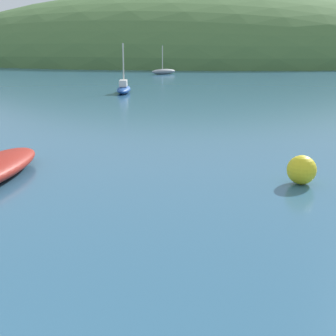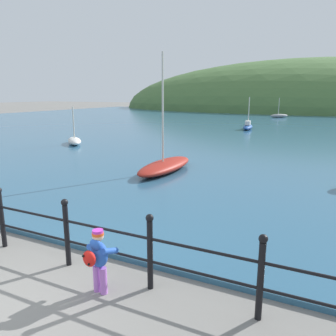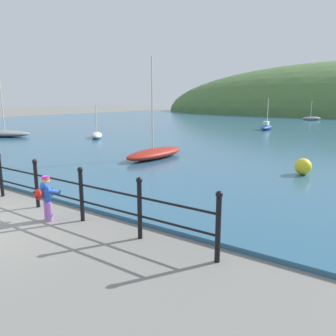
{
  "view_description": "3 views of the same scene",
  "coord_description": "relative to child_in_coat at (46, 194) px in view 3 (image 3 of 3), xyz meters",
  "views": [
    {
      "loc": [
        2.97,
        -0.27,
        2.73
      ],
      "look_at": [
        2.3,
        6.27,
        0.96
      ],
      "focal_mm": 50.0,
      "sensor_mm": 36.0,
      "label": 1
    },
    {
      "loc": [
        3.85,
        -2.45,
        2.92
      ],
      "look_at": [
        -0.33,
        6.22,
        0.75
      ],
      "focal_mm": 35.0,
      "sensor_mm": 36.0,
      "label": 2
    },
    {
      "loc": [
        7.06,
        -3.02,
        2.62
      ],
      "look_at": [
        2.5,
        3.57,
        0.93
      ],
      "focal_mm": 35.0,
      "sensor_mm": 36.0,
      "label": 3
    }
  ],
  "objects": [
    {
      "name": "mooring_buoy",
      "position": [
        3.62,
        7.47,
        -0.23
      ],
      "size": [
        0.56,
        0.56,
        0.56
      ],
      "primitive_type": "sphere",
      "color": "yellow",
      "rests_on": "water"
    },
    {
      "name": "water",
      "position": [
        -1.02,
        30.94,
        -0.56
      ],
      "size": [
        80.0,
        60.0,
        0.1
      ],
      "primitive_type": "cube",
      "color": "#2D5B7A",
      "rests_on": "ground"
    },
    {
      "name": "boat_far_right",
      "position": [
        -10.13,
        10.97,
        -0.3
      ],
      "size": [
        2.08,
        2.03,
        2.14
      ],
      "color": "silver",
      "rests_on": "water"
    },
    {
      "name": "boat_blue_hull",
      "position": [
        -16.08,
        7.86,
        -0.27
      ],
      "size": [
        4.34,
        3.04,
        4.97
      ],
      "color": "gray",
      "rests_on": "water"
    },
    {
      "name": "boat_green_fishing",
      "position": [
        -2.49,
        38.86,
        -0.27
      ],
      "size": [
        2.21,
        2.06,
        2.36
      ],
      "color": "gray",
      "rests_on": "water"
    },
    {
      "name": "boat_mid_harbor",
      "position": [
        -2.42,
        7.15,
        -0.27
      ],
      "size": [
        1.2,
        3.51,
        4.24
      ],
      "color": "maroon",
      "rests_on": "water"
    },
    {
      "name": "child_in_coat",
      "position": [
        0.0,
        0.0,
        0.0
      ],
      "size": [
        0.4,
        0.55,
        1.0
      ],
      "color": "#AD66C6",
      "rests_on": "ground"
    },
    {
      "name": "boat_nearest_quay",
      "position": [
        -2.95,
        23.54,
        -0.26
      ],
      "size": [
        1.02,
        2.84,
        2.59
      ],
      "color": "#1E4793",
      "rests_on": "water"
    },
    {
      "name": "iron_railing",
      "position": [
        -1.0,
        0.44,
        0.04
      ],
      "size": [
        9.9,
        0.12,
        1.21
      ],
      "color": "black",
      "rests_on": "ground"
    }
  ]
}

